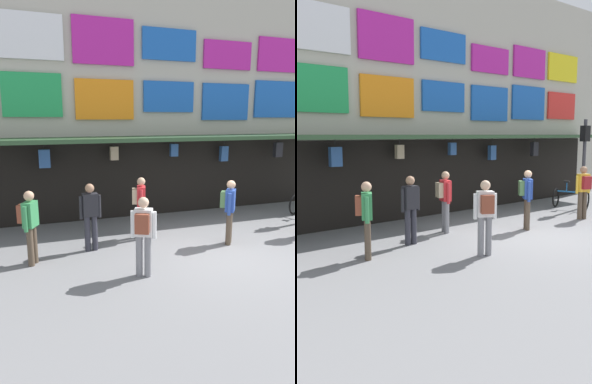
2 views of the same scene
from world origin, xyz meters
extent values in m
plane|color=slate|center=(0.00, 0.00, 0.00)|extent=(80.00, 80.00, 0.00)
cube|color=#B2AD9E|center=(0.00, 4.60, 4.00)|extent=(18.00, 1.20, 8.00)
cube|color=#2D4C2D|center=(0.00, 3.30, 2.60)|extent=(15.30, 1.40, 0.12)
cube|color=white|center=(-4.22, 3.95, 5.45)|extent=(1.88, 0.08, 1.23)
cube|color=#B71E93|center=(-2.11, 3.95, 5.44)|extent=(1.85, 0.08, 1.33)
cube|color=blue|center=(0.00, 3.95, 5.48)|extent=(1.81, 0.08, 0.95)
cube|color=#B71E93|center=(2.11, 3.95, 5.28)|extent=(1.79, 0.08, 0.90)
cube|color=#B71E93|center=(4.22, 3.95, 5.40)|extent=(1.80, 0.08, 1.13)
cube|color=green|center=(-4.22, 3.95, 3.86)|extent=(1.66, 0.08, 1.23)
cube|color=orange|center=(-2.11, 3.95, 3.77)|extent=(1.81, 0.08, 1.19)
cube|color=blue|center=(0.00, 3.95, 3.89)|extent=(1.73, 0.08, 0.96)
cube|color=blue|center=(2.11, 3.95, 3.76)|extent=(1.78, 0.08, 1.21)
cube|color=blue|center=(4.22, 3.95, 3.88)|extent=(1.86, 0.08, 1.28)
cylinder|color=black|center=(-4.01, 3.51, 2.44)|extent=(0.02, 0.02, 0.20)
cube|color=#2D5693|center=(-4.01, 3.51, 2.08)|extent=(0.31, 0.19, 0.52)
cylinder|color=black|center=(-1.92, 3.64, 2.45)|extent=(0.02, 0.02, 0.18)
cube|color=tan|center=(-1.92, 3.64, 2.15)|extent=(0.25, 0.15, 0.41)
cylinder|color=black|center=(0.04, 3.56, 2.47)|extent=(0.02, 0.02, 0.14)
cube|color=#2D5693|center=(0.04, 3.56, 2.20)|extent=(0.25, 0.15, 0.40)
cylinder|color=black|center=(1.93, 3.61, 2.41)|extent=(0.02, 0.02, 0.26)
cube|color=#2D5693|center=(1.93, 3.61, 2.02)|extent=(0.27, 0.16, 0.51)
cylinder|color=black|center=(4.02, 3.44, 2.46)|extent=(0.02, 0.02, 0.17)
cube|color=#232328|center=(4.02, 3.44, 2.12)|extent=(0.29, 0.17, 0.52)
cube|color=black|center=(0.00, 3.98, 1.25)|extent=(15.30, 0.04, 2.50)
torus|color=black|center=(4.01, 2.35, 0.36)|extent=(0.70, 0.29, 0.72)
cylinder|color=gray|center=(-1.63, 1.86, 0.44)|extent=(0.14, 0.14, 0.88)
cylinder|color=gray|center=(-1.68, 1.69, 0.44)|extent=(0.14, 0.14, 0.88)
cube|color=red|center=(-1.65, 1.77, 1.16)|extent=(0.31, 0.41, 0.56)
sphere|color=tan|center=(-1.65, 1.77, 1.57)|extent=(0.22, 0.22, 0.22)
cylinder|color=red|center=(-1.59, 1.98, 1.11)|extent=(0.09, 0.09, 0.56)
cylinder|color=red|center=(-1.71, 1.56, 1.11)|extent=(0.09, 0.09, 0.56)
cube|color=tan|center=(-1.80, 1.82, 1.18)|extent=(0.23, 0.31, 0.40)
cylinder|color=gray|center=(-2.40, -0.43, 0.44)|extent=(0.14, 0.14, 0.88)
cylinder|color=gray|center=(-2.24, -0.51, 0.44)|extent=(0.14, 0.14, 0.88)
cube|color=white|center=(-2.32, -0.47, 1.16)|extent=(0.42, 0.36, 0.56)
sphere|color=beige|center=(-2.32, -0.47, 1.57)|extent=(0.22, 0.22, 0.22)
cylinder|color=white|center=(-2.52, -0.37, 1.11)|extent=(0.09, 0.09, 0.56)
cylinder|color=white|center=(-2.13, -0.57, 1.11)|extent=(0.09, 0.09, 0.56)
cube|color=brown|center=(-2.40, -0.61, 1.18)|extent=(0.32, 0.27, 0.40)
cylinder|color=#2D2D38|center=(-3.01, 1.32, 0.44)|extent=(0.14, 0.14, 0.88)
cylinder|color=#2D2D38|center=(-3.19, 1.31, 0.44)|extent=(0.14, 0.14, 0.88)
cube|color=#232328|center=(-3.10, 1.31, 1.16)|extent=(0.37, 0.23, 0.56)
sphere|color=#A87A5B|center=(-3.10, 1.31, 1.57)|extent=(0.22, 0.22, 0.22)
cylinder|color=#232328|center=(-2.88, 1.32, 1.11)|extent=(0.09, 0.09, 0.56)
cylinder|color=#232328|center=(-3.31, 1.31, 1.11)|extent=(0.09, 0.09, 0.56)
cylinder|color=brown|center=(0.43, 0.70, 0.44)|extent=(0.14, 0.14, 0.88)
cylinder|color=brown|center=(0.31, 0.55, 0.44)|extent=(0.14, 0.14, 0.88)
cube|color=#28479E|center=(0.37, 0.62, 1.16)|extent=(0.40, 0.42, 0.56)
sphere|color=tan|center=(0.37, 0.62, 1.57)|extent=(0.22, 0.22, 0.22)
cylinder|color=#28479E|center=(0.51, 0.80, 1.11)|extent=(0.09, 0.09, 0.56)
cylinder|color=#28479E|center=(0.23, 0.45, 1.11)|extent=(0.09, 0.09, 0.56)
cube|color=#477042|center=(0.24, 0.72, 1.18)|extent=(0.30, 0.32, 0.40)
cylinder|color=brown|center=(-4.44, 0.97, 0.44)|extent=(0.14, 0.14, 0.88)
cylinder|color=brown|center=(-4.52, 0.81, 0.44)|extent=(0.14, 0.14, 0.88)
cube|color=#388E51|center=(-4.48, 0.89, 1.16)|extent=(0.36, 0.42, 0.56)
sphere|color=tan|center=(-4.48, 0.89, 1.57)|extent=(0.22, 0.22, 0.22)
cylinder|color=#388E51|center=(-4.38, 1.09, 1.11)|extent=(0.09, 0.09, 0.56)
cylinder|color=#388E51|center=(-4.58, 0.70, 1.11)|extent=(0.09, 0.09, 0.56)
cube|color=brown|center=(-4.62, 0.97, 1.18)|extent=(0.27, 0.32, 0.40)
camera|label=1|loc=(-4.41, -6.84, 3.20)|focal=32.50mm
camera|label=2|loc=(-8.50, -6.87, 2.66)|focal=38.47mm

